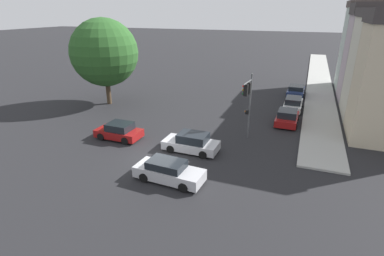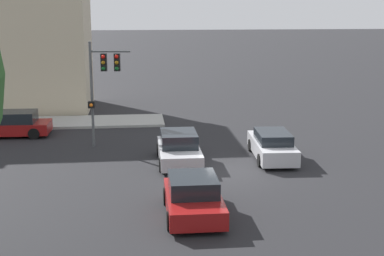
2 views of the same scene
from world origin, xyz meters
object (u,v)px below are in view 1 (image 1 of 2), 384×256
at_px(street_tree, 104,53).
at_px(crossing_car_2, 169,171).
at_px(traffic_signal, 248,96).
at_px(parked_car_2, 296,91).
at_px(crossing_car_0, 192,143).
at_px(crossing_car_1, 119,131).
at_px(parked_car_0, 287,117).
at_px(parked_car_1, 293,104).

relative_size(street_tree, crossing_car_2, 2.09).
height_order(street_tree, traffic_signal, street_tree).
height_order(street_tree, parked_car_2, street_tree).
bearing_deg(crossing_car_0, traffic_signal, -132.89).
height_order(crossing_car_1, parked_car_0, parked_car_0).
relative_size(crossing_car_1, parked_car_1, 0.85).
bearing_deg(street_tree, crossing_car_2, -43.14).
xyz_separation_m(parked_car_0, parked_car_1, (0.22, 4.76, 0.01)).
height_order(crossing_car_0, crossing_car_1, crossing_car_0).
bearing_deg(street_tree, crossing_car_0, -31.58).
xyz_separation_m(crossing_car_2, parked_car_1, (6.36, 18.08, 0.02)).
relative_size(traffic_signal, parked_car_2, 1.33).
distance_m(street_tree, parked_car_1, 21.36).
height_order(crossing_car_0, parked_car_0, crossing_car_0).
distance_m(traffic_signal, parked_car_2, 16.30).
distance_m(crossing_car_2, parked_car_0, 14.67).
xyz_separation_m(traffic_signal, crossing_car_0, (-3.39, -3.60, -3.10)).
xyz_separation_m(traffic_signal, crossing_car_2, (-3.18, -8.14, -3.13)).
bearing_deg(crossing_car_2, street_tree, 140.03).
distance_m(crossing_car_2, parked_car_2, 24.66).
bearing_deg(crossing_car_1, street_tree, -49.55).
xyz_separation_m(crossing_car_2, parked_car_0, (6.13, 13.32, 0.01)).
bearing_deg(parked_car_1, parked_car_2, 0.91).
bearing_deg(parked_car_0, parked_car_1, -1.64).
relative_size(street_tree, crossing_car_0, 2.24).
bearing_deg(parked_car_2, street_tree, 120.07).
height_order(traffic_signal, crossing_car_0, traffic_signal).
xyz_separation_m(crossing_car_0, crossing_car_2, (0.21, -4.54, -0.02)).
bearing_deg(parked_car_2, crossing_car_1, 147.05).
distance_m(parked_car_0, parked_car_2, 10.51).
xyz_separation_m(street_tree, parked_car_2, (20.02, 11.00, -5.12)).
relative_size(crossing_car_0, parked_car_2, 1.03).
bearing_deg(parked_car_0, crossing_car_2, 156.32).
height_order(traffic_signal, parked_car_0, traffic_signal).
bearing_deg(crossing_car_2, parked_car_1, 73.81).
bearing_deg(parked_car_1, crossing_car_2, 161.24).
distance_m(parked_car_0, parked_car_1, 4.77).
xyz_separation_m(crossing_car_0, parked_car_1, (6.57, 13.54, -0.01)).
bearing_deg(crossing_car_1, parked_car_2, -123.80).
distance_m(crossing_car_1, parked_car_0, 15.58).
height_order(crossing_car_1, crossing_car_2, crossing_car_1).
xyz_separation_m(crossing_car_1, parked_car_1, (13.12, 13.50, 0.01)).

